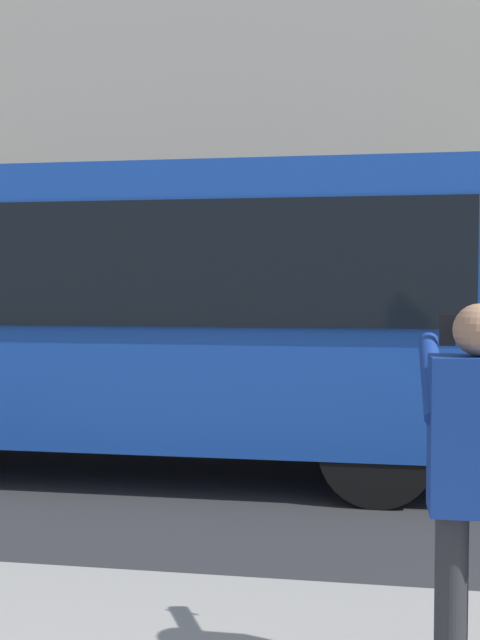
{
  "coord_description": "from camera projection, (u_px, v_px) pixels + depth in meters",
  "views": [
    {
      "loc": [
        0.53,
        8.08,
        1.94
      ],
      "look_at": [
        1.87,
        -0.13,
        1.53
      ],
      "focal_mm": 43.74,
      "sensor_mm": 36.0,
      "label": 1
    }
  ],
  "objects": [
    {
      "name": "building_facade_far",
      "position": [
        399.0,
        63.0,
        14.38
      ],
      "size": [
        28.0,
        1.55,
        12.0
      ],
      "color": "beige",
      "rests_on": "ground_plane"
    },
    {
      "name": "pedestrian_photographer",
      "position": [
        478.0,
        472.0,
        3.26
      ],
      "size": [
        0.53,
        0.52,
        1.7
      ],
      "color": "#2D2D33",
      "rests_on": "sidewalk_curb"
    },
    {
      "name": "red_bus",
      "position": [
        86.0,
        306.0,
        8.22
      ],
      "size": [
        9.05,
        2.54,
        3.08
      ],
      "color": "#1947AD",
      "rests_on": "ground_plane"
    },
    {
      "name": "ground_plane",
      "position": [
        418.0,
        471.0,
        7.98
      ],
      "size": [
        60.0,
        60.0,
        0.0
      ],
      "primitive_type": "plane",
      "color": "#2B2B2D"
    }
  ]
}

